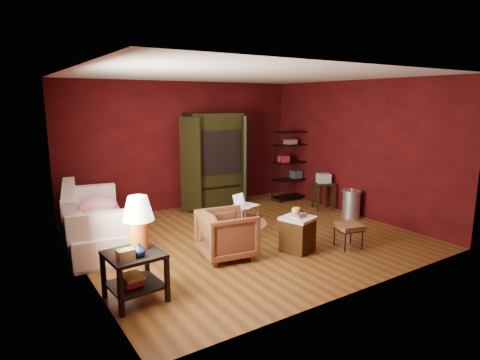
# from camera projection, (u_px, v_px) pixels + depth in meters

# --- Properties ---
(room) EXTENTS (5.54, 5.04, 2.84)m
(room) POSITION_uv_depth(u_px,v_px,m) (245.00, 159.00, 6.84)
(room) COLOR brown
(room) RESTS_ON ground
(sofa) EXTENTS (0.85, 2.30, 0.88)m
(sofa) POSITION_uv_depth(u_px,v_px,m) (92.00, 221.00, 6.61)
(sofa) COLOR white
(sofa) RESTS_ON ground
(armchair) EXTENTS (0.85, 0.89, 0.81)m
(armchair) POSITION_uv_depth(u_px,v_px,m) (227.00, 232.00, 6.16)
(armchair) COLOR black
(armchair) RESTS_ON ground
(pet_bowl_steel) EXTENTS (0.23, 0.08, 0.22)m
(pet_bowl_steel) POSITION_uv_depth(u_px,v_px,m) (342.00, 226.00, 7.42)
(pet_bowl_steel) COLOR silver
(pet_bowl_steel) RESTS_ON ground
(pet_bowl_turquoise) EXTENTS (0.26, 0.13, 0.25)m
(pet_bowl_turquoise) POSITION_uv_depth(u_px,v_px,m) (355.00, 223.00, 7.55)
(pet_bowl_turquoise) COLOR #25A7AE
(pet_bowl_turquoise) RESTS_ON ground
(vase) EXTENTS (0.18, 0.19, 0.15)m
(vase) POSITION_uv_depth(u_px,v_px,m) (139.00, 250.00, 4.65)
(vase) COLOR #0D1B42
(vase) RESTS_ON side_table
(mug) EXTENTS (0.15, 0.13, 0.13)m
(mug) POSITION_uv_depth(u_px,v_px,m) (296.00, 210.00, 6.29)
(mug) COLOR #D3C567
(mug) RESTS_ON hamper
(side_table) EXTENTS (0.68, 0.68, 1.26)m
(side_table) POSITION_uv_depth(u_px,v_px,m) (136.00, 238.00, 4.84)
(side_table) COLOR black
(side_table) RESTS_ON ground
(sofa_cushions) EXTENTS (1.27, 2.33, 0.93)m
(sofa_cushions) POSITION_uv_depth(u_px,v_px,m) (91.00, 220.00, 6.63)
(sofa_cushions) COLOR white
(sofa_cushions) RESTS_ON sofa
(hamper) EXTENTS (0.58, 0.58, 0.66)m
(hamper) POSITION_uv_depth(u_px,v_px,m) (298.00, 233.00, 6.42)
(hamper) COLOR #472B10
(hamper) RESTS_ON ground
(footstool) EXTENTS (0.49, 0.49, 0.41)m
(footstool) POSITION_uv_depth(u_px,v_px,m) (349.00, 227.00, 6.55)
(footstool) COLOR black
(footstool) RESTS_ON ground
(rug_round) EXTENTS (1.54, 1.54, 0.01)m
(rug_round) POSITION_uv_depth(u_px,v_px,m) (234.00, 223.00, 7.93)
(rug_round) COLOR beige
(rug_round) RESTS_ON ground
(rug_oriental) EXTENTS (1.35, 1.20, 0.01)m
(rug_oriental) POSITION_uv_depth(u_px,v_px,m) (235.00, 220.00, 8.07)
(rug_oriental) COLOR #4D1814
(rug_oriental) RESTS_ON ground
(laptop_desk) EXTENTS (0.62, 0.53, 0.66)m
(laptop_desk) POSITION_uv_depth(u_px,v_px,m) (243.00, 208.00, 7.51)
(laptop_desk) COLOR #E68969
(laptop_desk) RESTS_ON ground
(tv_armoire) EXTENTS (1.66, 0.96, 2.12)m
(tv_armoire) POSITION_uv_depth(u_px,v_px,m) (214.00, 159.00, 8.96)
(tv_armoire) COLOR black
(tv_armoire) RESTS_ON ground
(wire_shelving) EXTENTS (0.84, 0.40, 1.68)m
(wire_shelving) POSITION_uv_depth(u_px,v_px,m) (290.00, 163.00, 9.62)
(wire_shelving) COLOR black
(wire_shelving) RESTS_ON ground
(small_stand) EXTENTS (0.53, 0.53, 0.80)m
(small_stand) POSITION_uv_depth(u_px,v_px,m) (323.00, 183.00, 8.87)
(small_stand) COLOR black
(small_stand) RESTS_ON ground
(trash_can) EXTENTS (0.51, 0.51, 0.62)m
(trash_can) POSITION_uv_depth(u_px,v_px,m) (351.00, 204.00, 8.27)
(trash_can) COLOR silver
(trash_can) RESTS_ON ground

